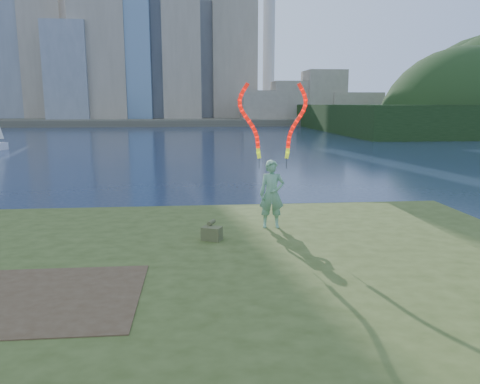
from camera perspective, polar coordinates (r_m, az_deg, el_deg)
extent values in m
plane|color=#192640|center=(11.94, -7.26, -9.74)|extent=(320.00, 320.00, 0.00)
cube|color=#374619|center=(9.58, -7.73, -14.12)|extent=(20.00, 18.00, 0.30)
cube|color=#374619|center=(9.75, -7.70, -12.05)|extent=(17.00, 15.00, 0.30)
cube|color=#374619|center=(9.85, -7.70, -10.26)|extent=(14.00, 12.00, 0.30)
cube|color=#47331E|center=(9.05, -22.38, -11.83)|extent=(3.20, 3.00, 0.02)
cube|color=#4C4738|center=(106.25, -5.73, 8.74)|extent=(320.00, 40.00, 1.20)
imported|color=#227736|center=(12.78, 3.90, -0.25)|extent=(0.72, 0.51, 1.86)
cylinder|color=black|center=(12.75, 2.35, 3.50)|extent=(0.02, 0.02, 0.30)
cylinder|color=black|center=(12.81, 5.69, 3.49)|extent=(0.02, 0.02, 0.30)
cube|color=#4F522A|center=(11.74, -3.45, -5.07)|extent=(0.56, 0.48, 0.34)
cylinder|color=#4F522A|center=(11.90, -3.50, -3.73)|extent=(0.23, 0.33, 0.11)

